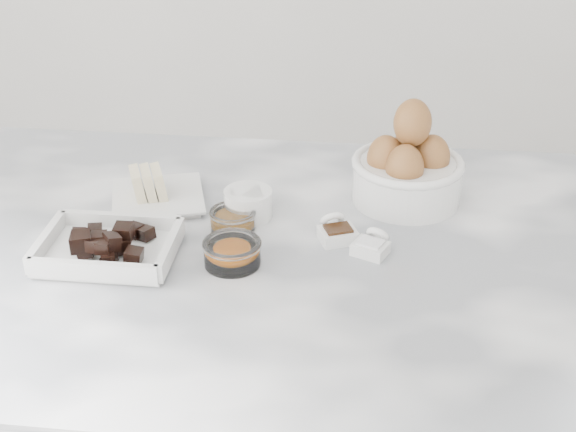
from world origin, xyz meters
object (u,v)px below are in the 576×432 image
object	(u,v)px
egg_bowl	(408,168)
vanilla_spoon	(336,231)
zest_bowl	(232,252)
honey_bowl	(233,219)
butter_plate	(156,192)
sugar_ramekin	(248,202)
salt_spoon	(372,245)
chocolate_dish	(108,244)

from	to	relation	value
egg_bowl	vanilla_spoon	size ratio (longest dim) A/B	2.35
vanilla_spoon	zest_bowl	bearing A→B (deg)	-148.52
honey_bowl	egg_bowl	bearing A→B (deg)	25.45
butter_plate	egg_bowl	xyz separation A→B (m)	(0.41, 0.06, 0.04)
egg_bowl	honey_bowl	world-z (taller)	egg_bowl
butter_plate	egg_bowl	distance (m)	0.41
butter_plate	sugar_ramekin	bearing A→B (deg)	-10.74
egg_bowl	butter_plate	bearing A→B (deg)	-172.03
egg_bowl	vanilla_spoon	xyz separation A→B (m)	(-0.11, -0.14, -0.04)
honey_bowl	salt_spoon	xyz separation A→B (m)	(0.22, -0.05, -0.00)
salt_spoon	egg_bowl	bearing A→B (deg)	73.56
sugar_ramekin	zest_bowl	distance (m)	0.14
butter_plate	honey_bowl	bearing A→B (deg)	-26.68
honey_bowl	salt_spoon	bearing A→B (deg)	-11.89
chocolate_dish	zest_bowl	size ratio (longest dim) A/B	2.30
zest_bowl	chocolate_dish	bearing A→B (deg)	-179.19
butter_plate	sugar_ramekin	world-z (taller)	butter_plate
butter_plate	honey_bowl	world-z (taller)	butter_plate
chocolate_dish	sugar_ramekin	distance (m)	0.23
chocolate_dish	butter_plate	xyz separation A→B (m)	(0.03, 0.17, -0.00)
salt_spoon	chocolate_dish	bearing A→B (deg)	-171.33
sugar_ramekin	honey_bowl	xyz separation A→B (m)	(-0.02, -0.04, -0.01)
chocolate_dish	egg_bowl	distance (m)	0.49
chocolate_dish	egg_bowl	bearing A→B (deg)	28.09
butter_plate	vanilla_spoon	distance (m)	0.31
salt_spoon	zest_bowl	bearing A→B (deg)	-164.38
butter_plate	egg_bowl	world-z (taller)	egg_bowl
egg_bowl	vanilla_spoon	world-z (taller)	egg_bowl
egg_bowl	honey_bowl	xyz separation A→B (m)	(-0.27, -0.13, -0.04)
zest_bowl	vanilla_spoon	world-z (taller)	vanilla_spoon
sugar_ramekin	vanilla_spoon	xyz separation A→B (m)	(0.14, -0.05, -0.01)
butter_plate	zest_bowl	size ratio (longest dim) A/B	2.12
sugar_ramekin	zest_bowl	bearing A→B (deg)	-90.27
butter_plate	vanilla_spoon	bearing A→B (deg)	-15.43
butter_plate	zest_bowl	xyz separation A→B (m)	(0.16, -0.17, 0.00)
chocolate_dish	vanilla_spoon	distance (m)	0.34
egg_bowl	zest_bowl	world-z (taller)	egg_bowl
butter_plate	vanilla_spoon	size ratio (longest dim) A/B	2.33
chocolate_dish	zest_bowl	distance (m)	0.18
sugar_ramekin	vanilla_spoon	distance (m)	0.15
zest_bowl	vanilla_spoon	size ratio (longest dim) A/B	1.10
chocolate_dish	butter_plate	size ratio (longest dim) A/B	1.08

